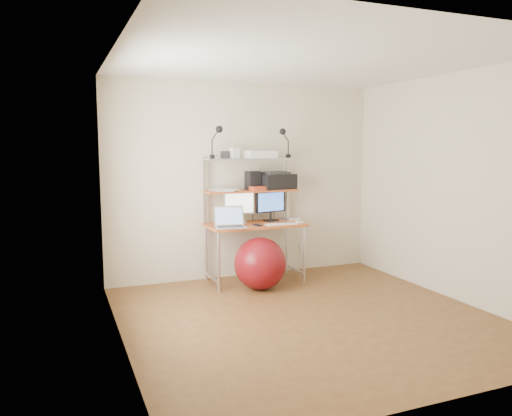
{
  "coord_description": "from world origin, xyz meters",
  "views": [
    {
      "loc": [
        -2.29,
        -4.25,
        1.71
      ],
      "look_at": [
        -0.1,
        1.15,
        0.97
      ],
      "focal_mm": 35.0,
      "sensor_mm": 36.0,
      "label": 1
    }
  ],
  "objects_px": {
    "monitor_silver": "(239,205)",
    "monitor_black": "(271,204)",
    "laptop": "(230,223)",
    "exercise_ball": "(260,264)",
    "printer": "(276,181)"
  },
  "relations": [
    {
      "from": "monitor_silver",
      "to": "monitor_black",
      "type": "xyz_separation_m",
      "value": [
        0.43,
        -0.02,
        -0.0
      ]
    },
    {
      "from": "monitor_black",
      "to": "laptop",
      "type": "xyz_separation_m",
      "value": [
        -0.66,
        -0.28,
        -0.17
      ]
    },
    {
      "from": "monitor_black",
      "to": "laptop",
      "type": "height_order",
      "value": "monitor_black"
    },
    {
      "from": "monitor_silver",
      "to": "monitor_black",
      "type": "distance_m",
      "value": 0.43
    },
    {
      "from": "monitor_black",
      "to": "exercise_ball",
      "type": "height_order",
      "value": "monitor_black"
    },
    {
      "from": "monitor_silver",
      "to": "laptop",
      "type": "relative_size",
      "value": 1.09
    },
    {
      "from": "monitor_silver",
      "to": "monitor_black",
      "type": "relative_size",
      "value": 0.96
    },
    {
      "from": "monitor_silver",
      "to": "printer",
      "type": "xyz_separation_m",
      "value": [
        0.51,
        0.0,
        0.29
      ]
    },
    {
      "from": "monitor_silver",
      "to": "printer",
      "type": "relative_size",
      "value": 0.83
    },
    {
      "from": "laptop",
      "to": "exercise_ball",
      "type": "distance_m",
      "value": 0.61
    },
    {
      "from": "monitor_silver",
      "to": "monitor_black",
      "type": "bearing_deg",
      "value": 13.52
    },
    {
      "from": "monitor_black",
      "to": "printer",
      "type": "height_order",
      "value": "printer"
    },
    {
      "from": "monitor_black",
      "to": "exercise_ball",
      "type": "bearing_deg",
      "value": -138.8
    },
    {
      "from": "printer",
      "to": "exercise_ball",
      "type": "height_order",
      "value": "printer"
    },
    {
      "from": "laptop",
      "to": "exercise_ball",
      "type": "xyz_separation_m",
      "value": [
        0.32,
        -0.19,
        -0.48
      ]
    }
  ]
}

